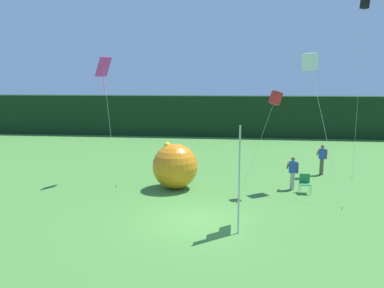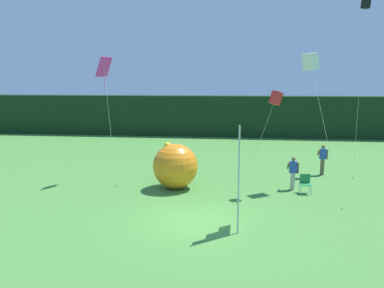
{
  "view_description": "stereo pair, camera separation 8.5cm",
  "coord_description": "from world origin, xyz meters",
  "px_view_note": "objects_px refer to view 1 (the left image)",
  "views": [
    {
      "loc": [
        1.45,
        -13.74,
        5.18
      ],
      "look_at": [
        -0.46,
        2.4,
        2.55
      ],
      "focal_mm": 35.71,
      "sensor_mm": 36.0,
      "label": 1
    },
    {
      "loc": [
        1.54,
        -13.73,
        5.18
      ],
      "look_at": [
        -0.46,
        2.4,
        2.55
      ],
      "focal_mm": 35.71,
      "sensor_mm": 36.0,
      "label": 2
    }
  ],
  "objects_px": {
    "kite_red_box_0": "(275,98)",
    "kite_white_box_3": "(310,62)",
    "banner_flag": "(239,181)",
    "person_near_banner": "(293,172)",
    "kite_magenta_diamond_2": "(104,71)",
    "folding_chair": "(305,182)",
    "inflatable_balloon": "(175,166)",
    "kite_black_box_1": "(365,5)",
    "person_mid_field": "(322,159)"
  },
  "relations": [
    {
      "from": "kite_red_box_0",
      "to": "kite_magenta_diamond_2",
      "type": "distance_m",
      "value": 8.87
    },
    {
      "from": "person_near_banner",
      "to": "inflatable_balloon",
      "type": "distance_m",
      "value": 5.75
    },
    {
      "from": "kite_red_box_0",
      "to": "folding_chair",
      "type": "bearing_deg",
      "value": 4.72
    },
    {
      "from": "person_near_banner",
      "to": "kite_white_box_3",
      "type": "bearing_deg",
      "value": 47.13
    },
    {
      "from": "inflatable_balloon",
      "to": "kite_black_box_1",
      "type": "distance_m",
      "value": 14.43
    },
    {
      "from": "banner_flag",
      "to": "person_near_banner",
      "type": "bearing_deg",
      "value": 64.69
    },
    {
      "from": "person_near_banner",
      "to": "kite_black_box_1",
      "type": "bearing_deg",
      "value": 50.26
    },
    {
      "from": "inflatable_balloon",
      "to": "folding_chair",
      "type": "distance_m",
      "value": 6.26
    },
    {
      "from": "inflatable_balloon",
      "to": "kite_red_box_0",
      "type": "xyz_separation_m",
      "value": [
        4.72,
        -0.17,
        3.34
      ]
    },
    {
      "from": "banner_flag",
      "to": "kite_white_box_3",
      "type": "distance_m",
      "value": 8.36
    },
    {
      "from": "inflatable_balloon",
      "to": "kite_black_box_1",
      "type": "height_order",
      "value": "kite_black_box_1"
    },
    {
      "from": "kite_white_box_3",
      "to": "folding_chair",
      "type": "bearing_deg",
      "value": -98.57
    },
    {
      "from": "person_mid_field",
      "to": "folding_chair",
      "type": "distance_m",
      "value": 4.12
    },
    {
      "from": "person_mid_field",
      "to": "kite_white_box_3",
      "type": "bearing_deg",
      "value": -118.44
    },
    {
      "from": "inflatable_balloon",
      "to": "kite_magenta_diamond_2",
      "type": "bearing_deg",
      "value": 161.32
    },
    {
      "from": "kite_white_box_3",
      "to": "kite_red_box_0",
      "type": "bearing_deg",
      "value": -140.71
    },
    {
      "from": "inflatable_balloon",
      "to": "kite_red_box_0",
      "type": "bearing_deg",
      "value": -2.05
    },
    {
      "from": "person_mid_field",
      "to": "kite_red_box_0",
      "type": "bearing_deg",
      "value": -128.11
    },
    {
      "from": "kite_black_box_1",
      "to": "inflatable_balloon",
      "type": "bearing_deg",
      "value": -150.27
    },
    {
      "from": "folding_chair",
      "to": "kite_white_box_3",
      "type": "relative_size",
      "value": 0.13
    },
    {
      "from": "kite_red_box_0",
      "to": "kite_white_box_3",
      "type": "xyz_separation_m",
      "value": [
        1.71,
        1.4,
        1.7
      ]
    },
    {
      "from": "person_mid_field",
      "to": "kite_black_box_1",
      "type": "relative_size",
      "value": 0.17
    },
    {
      "from": "person_mid_field",
      "to": "kite_magenta_diamond_2",
      "type": "distance_m",
      "value": 12.92
    },
    {
      "from": "inflatable_balloon",
      "to": "kite_white_box_3",
      "type": "bearing_deg",
      "value": 10.84
    },
    {
      "from": "banner_flag",
      "to": "kite_white_box_3",
      "type": "bearing_deg",
      "value": 62.18
    },
    {
      "from": "kite_white_box_3",
      "to": "person_mid_field",
      "type": "bearing_deg",
      "value": 61.56
    },
    {
      "from": "banner_flag",
      "to": "kite_black_box_1",
      "type": "xyz_separation_m",
      "value": [
        7.06,
        10.89,
        7.77
      ]
    },
    {
      "from": "person_near_banner",
      "to": "kite_white_box_3",
      "type": "relative_size",
      "value": 0.25
    },
    {
      "from": "kite_black_box_1",
      "to": "kite_magenta_diamond_2",
      "type": "bearing_deg",
      "value": -162.37
    },
    {
      "from": "person_mid_field",
      "to": "kite_black_box_1",
      "type": "height_order",
      "value": "kite_black_box_1"
    },
    {
      "from": "inflatable_balloon",
      "to": "person_near_banner",
      "type": "bearing_deg",
      "value": 4.7
    },
    {
      "from": "folding_chair",
      "to": "inflatable_balloon",
      "type": "bearing_deg",
      "value": 179.6
    },
    {
      "from": "inflatable_balloon",
      "to": "kite_red_box_0",
      "type": "height_order",
      "value": "kite_red_box_0"
    },
    {
      "from": "person_near_banner",
      "to": "kite_white_box_3",
      "type": "height_order",
      "value": "kite_white_box_3"
    },
    {
      "from": "kite_white_box_3",
      "to": "inflatable_balloon",
      "type": "bearing_deg",
      "value": -169.16
    },
    {
      "from": "kite_magenta_diamond_2",
      "to": "kite_black_box_1",
      "type": "bearing_deg",
      "value": 17.63
    },
    {
      "from": "person_mid_field",
      "to": "person_near_banner",
      "type": "bearing_deg",
      "value": -122.26
    },
    {
      "from": "folding_chair",
      "to": "kite_black_box_1",
      "type": "relative_size",
      "value": 0.09
    },
    {
      "from": "banner_flag",
      "to": "person_mid_field",
      "type": "height_order",
      "value": "banner_flag"
    },
    {
      "from": "person_mid_field",
      "to": "kite_red_box_0",
      "type": "xyz_separation_m",
      "value": [
        -3.08,
        -3.92,
        3.53
      ]
    },
    {
      "from": "inflatable_balloon",
      "to": "kite_black_box_1",
      "type": "bearing_deg",
      "value": 29.73
    },
    {
      "from": "kite_magenta_diamond_2",
      "to": "inflatable_balloon",
      "type": "bearing_deg",
      "value": -18.68
    },
    {
      "from": "folding_chair",
      "to": "banner_flag",
      "type": "bearing_deg",
      "value": -121.91
    },
    {
      "from": "inflatable_balloon",
      "to": "folding_chair",
      "type": "xyz_separation_m",
      "value": [
        6.23,
        -0.04,
        -0.61
      ]
    },
    {
      "from": "inflatable_balloon",
      "to": "banner_flag",
      "type": "bearing_deg",
      "value": -58.73
    },
    {
      "from": "kite_magenta_diamond_2",
      "to": "person_mid_field",
      "type": "bearing_deg",
      "value": 11.7
    },
    {
      "from": "folding_chair",
      "to": "kite_black_box_1",
      "type": "height_order",
      "value": "kite_black_box_1"
    },
    {
      "from": "folding_chair",
      "to": "kite_magenta_diamond_2",
      "type": "distance_m",
      "value": 11.53
    },
    {
      "from": "banner_flag",
      "to": "person_near_banner",
      "type": "distance_m",
      "value": 6.22
    },
    {
      "from": "kite_black_box_1",
      "to": "kite_white_box_3",
      "type": "xyz_separation_m",
      "value": [
        -3.72,
        -4.57,
        -3.43
      ]
    }
  ]
}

